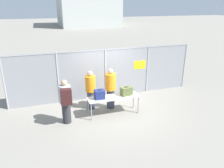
# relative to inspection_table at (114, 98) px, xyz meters

# --- Properties ---
(ground_plane) EXTENTS (120.00, 120.00, 0.00)m
(ground_plane) POSITION_rel_inspection_table_xyz_m (0.19, 0.20, -0.68)
(ground_plane) COLOR gray
(fence_section) EXTENTS (8.61, 0.07, 2.29)m
(fence_section) POSITION_rel_inspection_table_xyz_m (0.20, 1.75, 0.52)
(fence_section) COLOR #9EA0A5
(fence_section) RESTS_ON ground_plane
(inspection_table) EXTENTS (2.06, 0.61, 0.73)m
(inspection_table) POSITION_rel_inspection_table_xyz_m (0.00, 0.00, 0.00)
(inspection_table) COLOR silver
(inspection_table) RESTS_ON ground_plane
(suitcase_navy) EXTENTS (0.38, 0.31, 0.37)m
(suitcase_navy) POSITION_rel_inspection_table_xyz_m (-0.56, 0.03, 0.23)
(suitcase_navy) COLOR navy
(suitcase_navy) RESTS_ON inspection_table
(suitcase_olive) EXTENTS (0.48, 0.35, 0.36)m
(suitcase_olive) POSITION_rel_inspection_table_xyz_m (0.54, 0.03, 0.23)
(suitcase_olive) COLOR #566033
(suitcase_olive) RESTS_ON inspection_table
(traveler_hooded) EXTENTS (0.42, 0.65, 1.69)m
(traveler_hooded) POSITION_rel_inspection_table_xyz_m (-1.87, -0.15, 0.25)
(traveler_hooded) COLOR #2D2D33
(traveler_hooded) RESTS_ON ground_plane
(security_worker_near) EXTENTS (0.43, 0.43, 1.73)m
(security_worker_near) POSITION_rel_inspection_table_xyz_m (0.06, 0.57, 0.22)
(security_worker_near) COLOR #383D4C
(security_worker_near) RESTS_ON ground_plane
(security_worker_far) EXTENTS (0.41, 0.41, 1.66)m
(security_worker_far) POSITION_rel_inspection_table_xyz_m (-0.75, 0.75, 0.18)
(security_worker_far) COLOR #383D4C
(security_worker_far) RESTS_ON ground_plane
(utility_trailer) EXTENTS (3.34, 2.13, 0.71)m
(utility_trailer) POSITION_rel_inspection_table_xyz_m (0.66, 4.26, -0.27)
(utility_trailer) COLOR #4C6B47
(utility_trailer) RESTS_ON ground_plane
(distant_hangar) EXTENTS (10.67, 10.52, 7.17)m
(distant_hangar) POSITION_rel_inspection_table_xyz_m (6.87, 36.22, 2.91)
(distant_hangar) COLOR #B2B7B2
(distant_hangar) RESTS_ON ground_plane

